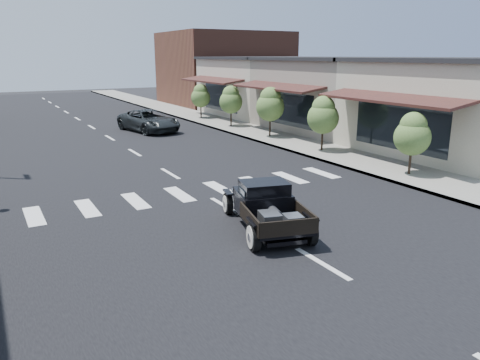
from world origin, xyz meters
TOP-DOWN VIEW (x-y plane):
  - ground at (0.00, 0.00)m, footprint 120.00×120.00m
  - road at (0.00, 15.00)m, footprint 14.00×80.00m
  - road_markings at (0.00, 10.00)m, footprint 12.00×60.00m
  - sidewalk_right at (8.50, 15.00)m, footprint 3.00×80.00m
  - storefront_near at (15.00, 4.00)m, footprint 10.00×9.00m
  - storefront_mid at (15.00, 13.00)m, footprint 10.00×9.00m
  - storefront_far at (15.00, 22.00)m, footprint 10.00×9.00m
  - far_building_right at (15.50, 32.00)m, footprint 11.00×10.00m
  - small_tree_a at (8.30, 1.76)m, footprint 1.45×1.45m
  - small_tree_b at (8.30, 7.35)m, footprint 1.58×1.58m
  - small_tree_c at (8.30, 12.22)m, footprint 1.67×1.67m
  - small_tree_d at (8.30, 17.12)m, footprint 1.56×1.56m
  - small_tree_e at (8.30, 22.02)m, footprint 1.47×1.47m
  - hotrod_pickup at (0.07, -0.37)m, footprint 2.81×4.35m
  - second_car at (2.88, 18.28)m, footprint 3.26×5.35m

SIDE VIEW (x-z plane):
  - ground at x=0.00m, z-range 0.00..0.00m
  - road_markings at x=0.00m, z-range -0.03..0.03m
  - road at x=0.00m, z-range 0.00..0.02m
  - sidewalk_right at x=8.50m, z-range 0.00..0.15m
  - second_car at x=2.88m, z-range 0.00..1.39m
  - hotrod_pickup at x=0.07m, z-range 0.00..1.39m
  - small_tree_a at x=8.30m, z-range 0.15..2.56m
  - small_tree_e at x=8.30m, z-range 0.15..2.60m
  - small_tree_d at x=8.30m, z-range 0.15..2.75m
  - small_tree_b at x=8.30m, z-range 0.15..2.78m
  - small_tree_c at x=8.30m, z-range 0.15..2.93m
  - storefront_near at x=15.00m, z-range 0.00..4.50m
  - storefront_mid at x=15.00m, z-range 0.00..4.50m
  - storefront_far at x=15.00m, z-range 0.00..4.50m
  - far_building_right at x=15.50m, z-range 0.00..7.00m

